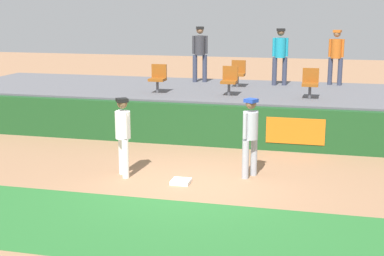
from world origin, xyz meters
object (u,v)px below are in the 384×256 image
Objects in this scene: player_runner_visitor at (250,132)px; seat_front_right at (310,82)px; seat_front_left at (158,77)px; spectator_hooded at (280,53)px; spectator_casual at (200,50)px; first_base at (181,182)px; player_fielder_home at (123,132)px; seat_back_center at (238,72)px; spectator_capped at (336,53)px; seat_front_center at (229,79)px.

player_runner_visitor is 4.14m from seat_front_right.
seat_front_left is (-4.45, 0.00, 0.00)m from seat_front_right.
spectator_hooded is at bearing -152.42° from player_runner_visitor.
spectator_casual reaches higher than player_runner_visitor.
player_fielder_home is at bearing 170.64° from first_base.
first_base is at bearing 65.33° from spectator_hooded.
seat_back_center is (-2.33, 1.80, 0.00)m from seat_front_right.
spectator_capped reaches higher than player_runner_visitor.
spectator_casual is (-1.44, 0.80, 0.61)m from seat_back_center.
spectator_capped is at bearing -166.77° from player_runner_visitor.
spectator_capped is (4.56, 7.45, 1.20)m from player_fielder_home.
seat_back_center is 3.28m from spectator_capped.
player_runner_visitor is 5.19m from seat_front_left.
spectator_hooded is (1.27, 0.65, 0.59)m from seat_back_center.
spectator_casual is (0.68, 2.60, 0.61)m from seat_front_left.
player_runner_visitor is at bearing -78.12° from seat_back_center.
player_fielder_home is 8.82m from spectator_capped.
spectator_capped is (5.15, 2.93, 0.56)m from seat_front_left.
seat_front_left reaches higher than player_runner_visitor.
player_runner_visitor is at bearing -105.99° from seat_front_right.
first_base is at bearing 82.59° from spectator_casual.
first_base is 0.22× the size of spectator_capped.
seat_back_center is (0.15, 6.55, 1.61)m from first_base.
spectator_hooded reaches higher than seat_front_center.
spectator_casual reaches higher than spectator_capped.
spectator_casual is at bearing 144.36° from player_fielder_home.
spectator_casual is at bearing 119.66° from seat_front_center.
spectator_capped is (3.18, 7.68, 2.17)m from first_base.
spectator_capped is 4.48m from spectator_casual.
player_fielder_home is 0.98× the size of spectator_capped.
first_base is 0.48× the size of seat_front_right.
player_runner_visitor is at bearing 31.04° from first_base.
seat_front_right is (1.13, 3.93, 0.63)m from player_runner_visitor.
player_fielder_home is at bearing -103.59° from seat_back_center.
seat_front_center is (2.16, -0.00, -0.00)m from seat_front_left.
seat_front_center is at bearing 49.97° from spectator_hooded.
first_base is 0.21× the size of spectator_casual.
player_fielder_home is 0.94× the size of spectator_casual.
spectator_casual is (-4.47, -0.32, 0.05)m from spectator_capped.
first_base is 0.23× the size of player_fielder_home.
seat_back_center reaches higher than player_runner_visitor.
seat_back_center is 1.80m from seat_front_center.
player_runner_visitor is 0.98× the size of spectator_capped.
seat_front_left is 5.95m from spectator_capped.
first_base is at bearing -30.85° from player_runner_visitor.
player_fielder_home is 2.09× the size of seat_front_right.
spectator_hooded reaches higher than player_runner_visitor.
first_base is 5.60m from seat_front_right.
spectator_hooded is at bearing 63.49° from seat_front_center.
seat_back_center is at bearing 33.26° from spectator_capped.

